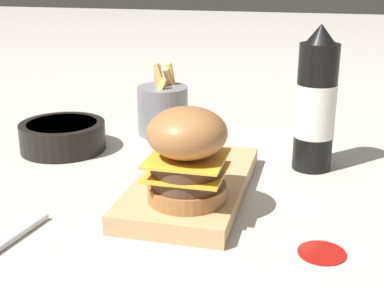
# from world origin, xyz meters

# --- Properties ---
(ground_plane) EXTENTS (6.00, 6.00, 0.00)m
(ground_plane) POSITION_xyz_m (0.00, 0.00, 0.00)
(ground_plane) COLOR #B7B2A8
(serving_board) EXTENTS (0.30, 0.15, 0.03)m
(serving_board) POSITION_xyz_m (-0.02, 0.06, 0.01)
(serving_board) COLOR tan
(serving_board) RESTS_ON ground_plane
(burger) EXTENTS (0.10, 0.10, 0.12)m
(burger) POSITION_xyz_m (0.06, 0.07, 0.09)
(burger) COLOR #9E6638
(burger) RESTS_ON serving_board
(ketchup_bottle) EXTENTS (0.06, 0.06, 0.23)m
(ketchup_bottle) POSITION_xyz_m (-0.17, 0.22, 0.11)
(ketchup_bottle) COLOR black
(ketchup_bottle) RESTS_ON ground_plane
(fries_basket) EXTENTS (0.10, 0.10, 0.14)m
(fries_basket) POSITION_xyz_m (-0.28, -0.06, 0.05)
(fries_basket) COLOR slate
(fries_basket) RESTS_ON ground_plane
(side_bowl) EXTENTS (0.15, 0.15, 0.05)m
(side_bowl) POSITION_xyz_m (-0.15, -0.21, 0.03)
(side_bowl) COLOR black
(side_bowl) RESTS_ON ground_plane
(ketchup_puddle) EXTENTS (0.06, 0.06, 0.00)m
(ketchup_puddle) POSITION_xyz_m (0.11, 0.25, 0.00)
(ketchup_puddle) COLOR #9E140F
(ketchup_puddle) RESTS_ON ground_plane
(parchment_square) EXTENTS (0.17, 0.17, 0.00)m
(parchment_square) POSITION_xyz_m (-0.27, 0.15, 0.00)
(parchment_square) COLOR beige
(parchment_square) RESTS_ON ground_plane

